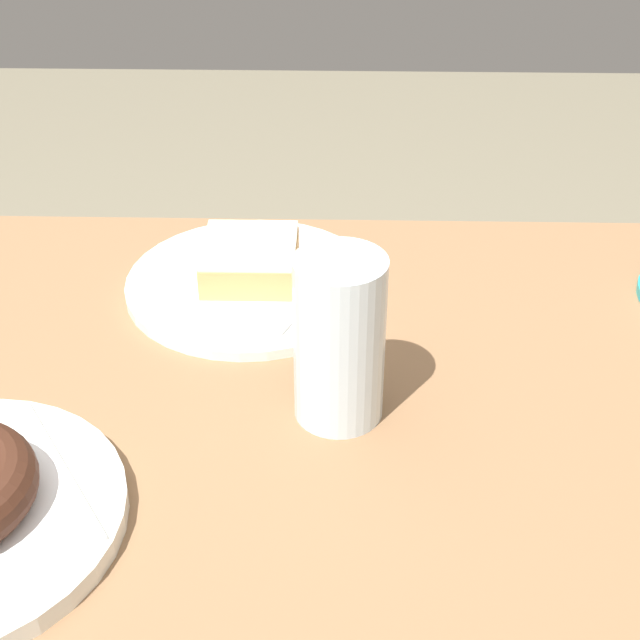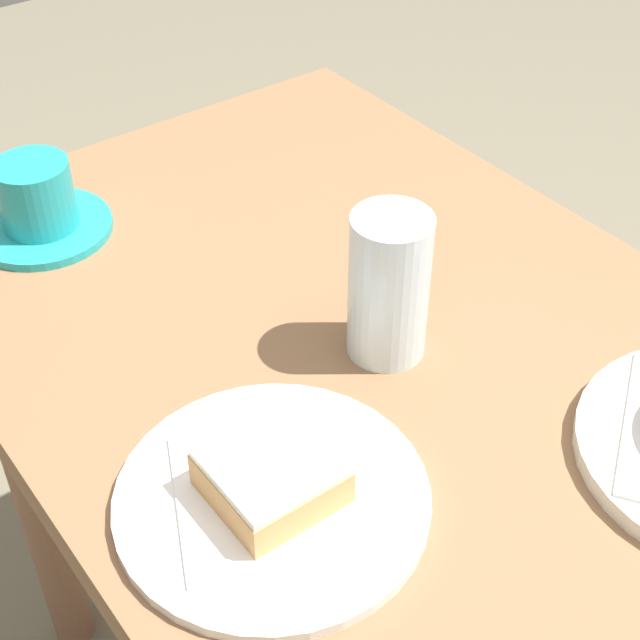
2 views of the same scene
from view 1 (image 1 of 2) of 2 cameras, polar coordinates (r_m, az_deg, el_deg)
table at (r=0.84m, az=-9.42°, el=-10.95°), size 1.26×0.62×0.77m
plate_glazed_square at (r=0.88m, az=-4.25°, el=2.26°), size 0.24×0.24×0.01m
napkin_glazed_square at (r=0.88m, az=-4.26°, el=2.62°), size 0.19×0.19×0.00m
donut_glazed_square at (r=0.87m, az=-4.32°, el=3.75°), size 0.09×0.09×0.04m
water_glass at (r=0.70m, az=1.20°, el=-1.22°), size 0.07×0.07×0.14m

